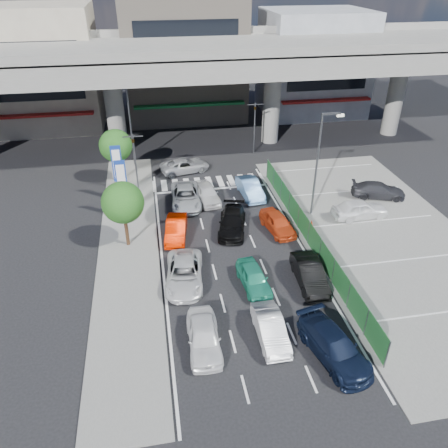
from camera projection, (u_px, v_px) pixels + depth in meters
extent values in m
plane|color=black|center=(239.00, 269.00, 27.98)|extent=(120.00, 120.00, 0.00)
cube|color=slate|center=(383.00, 236.00, 31.31)|extent=(12.00, 28.00, 0.06)
cube|color=slate|center=(129.00, 245.00, 30.26)|extent=(4.00, 30.00, 0.12)
cylinder|color=slate|center=(115.00, 113.00, 43.20)|extent=(1.80, 1.80, 8.00)
cylinder|color=slate|center=(271.00, 105.00, 45.61)|extent=(1.80, 1.80, 8.00)
cylinder|color=slate|center=(395.00, 98.00, 47.72)|extent=(1.80, 1.80, 8.00)
cube|color=slate|center=(194.00, 57.00, 41.81)|extent=(64.00, 14.00, 2.00)
cube|color=slate|center=(203.00, 56.00, 35.42)|extent=(64.00, 0.40, 0.90)
cube|color=slate|center=(186.00, 32.00, 46.86)|extent=(64.00, 0.40, 0.90)
cube|color=gray|center=(43.00, 68.00, 49.11)|extent=(12.00, 10.00, 13.00)
cube|color=maroon|center=(42.00, 114.00, 46.74)|extent=(10.80, 1.60, 0.25)
cube|color=black|center=(33.00, 72.00, 44.55)|extent=(9.60, 0.10, 5.85)
cube|color=gray|center=(183.00, 53.00, 51.84)|extent=(14.00, 10.00, 15.00)
cube|color=#167133|center=(190.00, 104.00, 49.99)|extent=(12.60, 1.60, 0.25)
cube|color=black|center=(187.00, 54.00, 47.23)|extent=(11.20, 0.10, 6.75)
cube|color=gray|center=(313.00, 63.00, 54.19)|extent=(12.00, 10.00, 12.00)
cube|color=maroon|center=(325.00, 100.00, 51.56)|extent=(10.80, 1.60, 0.25)
cube|color=black|center=(329.00, 66.00, 49.66)|extent=(9.60, 0.10, 5.40)
cylinder|color=#595B60|center=(136.00, 165.00, 35.79)|extent=(0.14, 0.14, 5.20)
cube|color=#595B60|center=(133.00, 137.00, 34.54)|extent=(1.60, 0.08, 0.08)
imported|color=black|center=(133.00, 140.00, 34.70)|extent=(0.26, 1.24, 0.50)
cylinder|color=#595B60|center=(254.00, 128.00, 43.44)|extent=(0.14, 0.14, 5.20)
cube|color=#595B60|center=(255.00, 104.00, 42.19)|extent=(1.60, 0.08, 0.08)
imported|color=black|center=(255.00, 107.00, 42.35)|extent=(0.26, 1.24, 0.50)
cylinder|color=#595B60|center=(317.00, 167.00, 32.01)|extent=(0.16, 0.16, 8.00)
cube|color=#595B60|center=(331.00, 114.00, 30.07)|extent=(1.40, 0.15, 0.15)
cube|color=silver|center=(340.00, 115.00, 30.25)|extent=(0.50, 0.22, 0.18)
cylinder|color=#595B60|center=(130.00, 125.00, 40.07)|extent=(0.16, 0.16, 8.00)
cube|color=#595B60|center=(132.00, 81.00, 38.13)|extent=(1.40, 0.15, 0.15)
cube|color=silver|center=(141.00, 82.00, 38.31)|extent=(0.50, 0.22, 0.18)
cylinder|color=#595B60|center=(125.00, 205.00, 33.06)|extent=(0.10, 0.10, 2.20)
cube|color=navy|center=(121.00, 180.00, 31.96)|extent=(0.80, 0.12, 3.00)
cube|color=white|center=(121.00, 180.00, 31.91)|extent=(0.60, 0.02, 2.40)
cylinder|color=#595B60|center=(120.00, 188.00, 35.52)|extent=(0.10, 0.10, 2.20)
cube|color=navy|center=(117.00, 164.00, 34.43)|extent=(0.80, 0.12, 3.00)
cube|color=white|center=(117.00, 164.00, 34.37)|extent=(0.60, 0.02, 2.40)
cylinder|color=#382314|center=(127.00, 231.00, 29.67)|extent=(0.24, 0.24, 2.40)
sphere|color=#174C15|center=(123.00, 203.00, 28.53)|extent=(2.80, 2.80, 2.80)
cylinder|color=#382314|center=(119.00, 169.00, 38.38)|extent=(0.24, 0.24, 2.40)
sphere|color=#174C15|center=(116.00, 146.00, 37.24)|extent=(2.80, 2.80, 2.80)
imported|color=white|center=(204.00, 336.00, 22.06)|extent=(1.75, 4.10, 1.38)
imported|color=white|center=(270.00, 329.00, 22.61)|extent=(1.34, 3.80, 1.25)
imported|color=black|center=(334.00, 346.00, 21.50)|extent=(2.97, 5.07, 1.38)
imported|color=silver|center=(184.00, 273.00, 26.53)|extent=(2.73, 4.99, 1.33)
imported|color=#279A79|center=(254.00, 278.00, 26.24)|extent=(1.77, 3.78, 1.25)
imported|color=black|center=(310.00, 274.00, 26.42)|extent=(1.69, 4.26, 1.38)
imported|color=red|center=(176.00, 229.00, 30.91)|extent=(1.96, 4.12, 1.30)
imported|color=black|center=(232.00, 222.00, 31.69)|extent=(2.95, 4.92, 1.33)
imported|color=red|center=(278.00, 223.00, 31.63)|extent=(2.20, 4.08, 1.32)
imported|color=#A7ABAF|center=(186.00, 196.00, 35.08)|extent=(2.52, 5.06, 1.38)
imported|color=silver|center=(207.00, 193.00, 35.58)|extent=(2.14, 4.23, 1.38)
imported|color=#5C8CC5|center=(250.00, 188.00, 36.31)|extent=(1.80, 4.29, 1.38)
imported|color=#9C9EA2|center=(185.00, 166.00, 40.48)|extent=(4.88, 3.08, 1.26)
imported|color=white|center=(360.00, 209.00, 33.13)|extent=(4.28, 1.81, 1.44)
imported|color=#323237|center=(378.00, 190.00, 36.03)|extent=(4.66, 2.97, 1.26)
cone|color=red|center=(311.00, 224.00, 31.91)|extent=(0.46, 0.46, 0.72)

